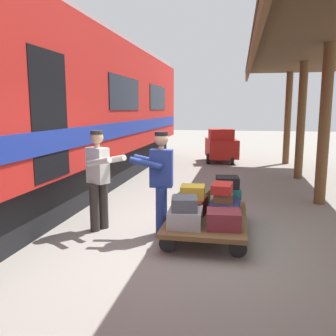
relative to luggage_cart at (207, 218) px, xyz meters
name	(u,v)px	position (x,y,z in m)	size (l,w,h in m)	color
ground_plane	(195,245)	(0.13, 0.51, -0.28)	(60.00, 60.00, 0.00)	gray
luggage_cart	(207,218)	(0.00, 0.00, 0.00)	(1.26, 2.08, 0.33)	brown
suitcase_maroon_trunk	(190,207)	(0.28, 0.00, 0.19)	(0.47, 0.63, 0.28)	maroon
suitcase_orange_carryall	(226,202)	(-0.28, -0.57, 0.14)	(0.39, 0.44, 0.19)	#CC6B23
suitcase_burgundy_valise	(223,219)	(-0.28, 0.57, 0.18)	(0.49, 0.45, 0.26)	maroon
suitcase_gray_aluminum	(185,217)	(0.28, 0.57, 0.17)	(0.49, 0.58, 0.25)	#9EA0A5
suitcase_olive_duffel	(195,198)	(0.28, -0.57, 0.18)	(0.49, 0.49, 0.28)	brown
suitcase_navy_fabric	(225,209)	(-0.28, 0.00, 0.17)	(0.44, 0.64, 0.26)	navy
suitcase_teal_softside	(228,193)	(-0.32, -0.54, 0.32)	(0.39, 0.39, 0.17)	#1E666B
suitcase_slate_roller	(184,203)	(0.29, 0.60, 0.40)	(0.38, 0.42, 0.19)	#4C515B
suitcase_yellow_case	(193,192)	(0.25, -0.03, 0.43)	(0.39, 0.37, 0.21)	gold
suitcase_brown_leather	(223,197)	(-0.25, 0.02, 0.38)	(0.30, 0.38, 0.15)	brown
suitcase_red_plastic	(222,188)	(-0.23, 0.01, 0.53)	(0.30, 0.49, 0.14)	#AD231E
suitcase_black_hardshell	(227,182)	(-0.29, -0.57, 0.50)	(0.39, 0.40, 0.20)	black
porter_in_overalls	(160,180)	(0.75, 0.16, 0.64)	(0.69, 0.46, 1.70)	navy
porter_by_door	(99,177)	(1.83, 0.09, 0.64)	(0.74, 0.62, 1.70)	#332D28
baggage_tug	(221,146)	(0.18, -8.36, 0.35)	(1.41, 1.88, 1.30)	#B21E19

